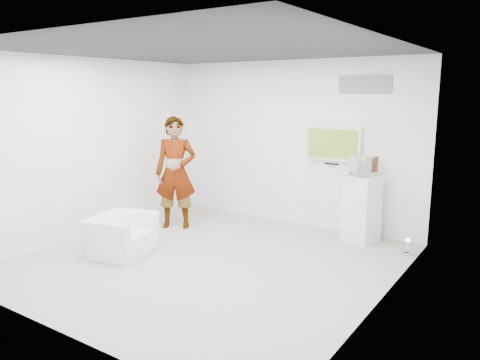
% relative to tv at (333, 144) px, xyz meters
% --- Properties ---
extents(room, '(5.01, 5.01, 3.00)m').
position_rel_tv_xyz_m(room, '(-0.85, -2.45, -0.05)').
color(room, '#B6B1A6').
rests_on(room, ground).
extents(tv, '(1.00, 0.08, 0.60)m').
position_rel_tv_xyz_m(tv, '(0.00, 0.00, 0.00)').
color(tv, silver).
rests_on(tv, room).
extents(logo_decal, '(0.90, 0.02, 0.30)m').
position_rel_tv_xyz_m(logo_decal, '(0.50, 0.04, 1.00)').
color(logo_decal, gray).
rests_on(logo_decal, room).
extents(person, '(0.88, 0.79, 2.01)m').
position_rel_tv_xyz_m(person, '(-2.41, -1.38, -0.54)').
color(person, white).
rests_on(person, room).
extents(armchair, '(1.00, 1.09, 0.61)m').
position_rel_tv_xyz_m(armchair, '(-2.12, -2.97, -1.25)').
color(armchair, white).
rests_on(armchair, room).
extents(pedestal, '(0.64, 0.64, 1.10)m').
position_rel_tv_xyz_m(pedestal, '(0.67, -0.32, -1.00)').
color(pedestal, white).
rests_on(pedestal, room).
extents(floor_uplight, '(0.21, 0.21, 0.25)m').
position_rel_tv_xyz_m(floor_uplight, '(1.50, -0.57, -1.43)').
color(floor_uplight, silver).
rests_on(floor_uplight, room).
extents(vitrine, '(0.44, 0.44, 0.33)m').
position_rel_tv_xyz_m(vitrine, '(0.67, -0.32, -0.29)').
color(vitrine, white).
rests_on(vitrine, pedestal).
extents(console, '(0.14, 0.16, 0.23)m').
position_rel_tv_xyz_m(console, '(0.67, -0.32, -0.33)').
color(console, white).
rests_on(console, pedestal).
extents(wii_remote, '(0.13, 0.11, 0.03)m').
position_rel_tv_xyz_m(wii_remote, '(-2.27, -1.13, 0.26)').
color(wii_remote, white).
rests_on(wii_remote, person).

